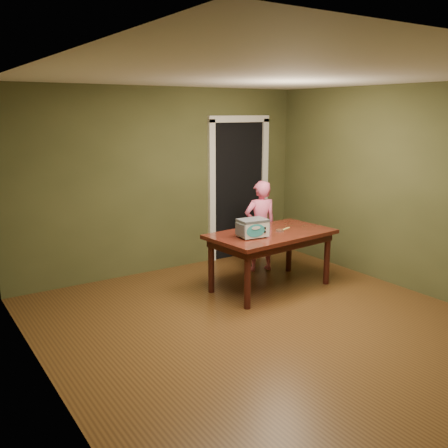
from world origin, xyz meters
The scene contains 8 objects.
floor centered at (0.00, 0.00, 0.00)m, with size 5.00×5.00×0.00m, color brown.
room_shell centered at (0.00, 0.00, 1.71)m, with size 4.52×5.02×2.61m.
doorway centered at (1.30, 2.78, 1.06)m, with size 1.10×0.66×2.25m.
dining_table centered at (0.78, 1.01, 0.65)m, with size 1.67×1.03×0.75m.
toy_oven centered at (0.43, 0.93, 0.87)m, with size 0.39×0.28×0.23m.
baking_pan centered at (0.91, 0.99, 0.76)m, with size 0.10×0.10×0.02m.
spatula centered at (1.05, 1.04, 0.75)m, with size 0.18×0.03×0.01m, color #D2C65B.
child centered at (1.12, 1.68, 0.66)m, with size 0.48×0.31×1.31m, color pink.
Camera 1 is at (-3.14, -3.83, 2.26)m, focal length 40.00 mm.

